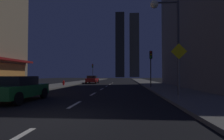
# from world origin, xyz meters

# --- Properties ---
(ground_plane) EXTENTS (78.00, 136.00, 0.10)m
(ground_plane) POSITION_xyz_m (0.00, 32.00, -0.05)
(ground_plane) COLOR black
(sidewalk_right) EXTENTS (4.00, 76.00, 0.15)m
(sidewalk_right) POSITION_xyz_m (7.00, 32.00, 0.07)
(sidewalk_right) COLOR #605E59
(sidewalk_right) RESTS_ON ground
(sidewalk_left) EXTENTS (4.00, 76.00, 0.15)m
(sidewalk_left) POSITION_xyz_m (-7.00, 32.00, 0.07)
(sidewalk_left) COLOR #605E59
(sidewalk_left) RESTS_ON ground
(lane_marking_center) EXTENTS (0.16, 33.40, 0.01)m
(lane_marking_center) POSITION_xyz_m (0.00, 13.60, 0.01)
(lane_marking_center) COLOR silver
(lane_marking_center) RESTS_ON ground
(skyscraper_distant_tall) EXTENTS (7.33, 7.78, 53.28)m
(skyscraper_distant_tall) POSITION_xyz_m (-1.88, 141.14, 26.64)
(skyscraper_distant_tall) COLOR #2F2D23
(skyscraper_distant_tall) RESTS_ON ground
(skyscraper_distant_mid) EXTENTS (8.34, 7.36, 56.58)m
(skyscraper_distant_mid) POSITION_xyz_m (10.51, 153.56, 28.29)
(skyscraper_distant_mid) COLOR #4D4939
(skyscraper_distant_mid) RESTS_ON ground
(car_parked_near) EXTENTS (1.98, 4.24, 1.45)m
(car_parked_near) POSITION_xyz_m (-3.60, 4.04, 0.74)
(car_parked_near) COLOR #1E722D
(car_parked_near) RESTS_ON ground
(car_parked_far) EXTENTS (1.98, 4.24, 1.45)m
(car_parked_far) POSITION_xyz_m (-3.60, 27.14, 0.74)
(car_parked_far) COLOR #B21919
(car_parked_far) RESTS_ON ground
(fire_hydrant_far_left) EXTENTS (0.42, 0.30, 0.65)m
(fire_hydrant_far_left) POSITION_xyz_m (-5.90, 18.12, 0.45)
(fire_hydrant_far_left) COLOR red
(fire_hydrant_far_left) RESTS_ON sidewalk_left
(traffic_light_near_right) EXTENTS (0.32, 0.48, 4.20)m
(traffic_light_near_right) POSITION_xyz_m (5.50, 14.89, 3.19)
(traffic_light_near_right) COLOR #2D2D2D
(traffic_light_near_right) RESTS_ON sidewalk_right
(traffic_light_far_left) EXTENTS (0.32, 0.48, 4.20)m
(traffic_light_far_left) POSITION_xyz_m (-5.50, 37.65, 3.19)
(traffic_light_far_left) COLOR #2D2D2D
(traffic_light_far_left) RESTS_ON sidewalk_left
(street_lamp_right) EXTENTS (1.96, 0.56, 6.58)m
(street_lamp_right) POSITION_xyz_m (5.38, 6.65, 5.07)
(street_lamp_right) COLOR #38383D
(street_lamp_right) RESTS_ON sidewalk_right
(pedestrian_crossing_sign) EXTENTS (0.91, 0.08, 3.15)m
(pedestrian_crossing_sign) POSITION_xyz_m (5.60, 4.49, 2.02)
(pedestrian_crossing_sign) COLOR slate
(pedestrian_crossing_sign) RESTS_ON sidewalk_right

